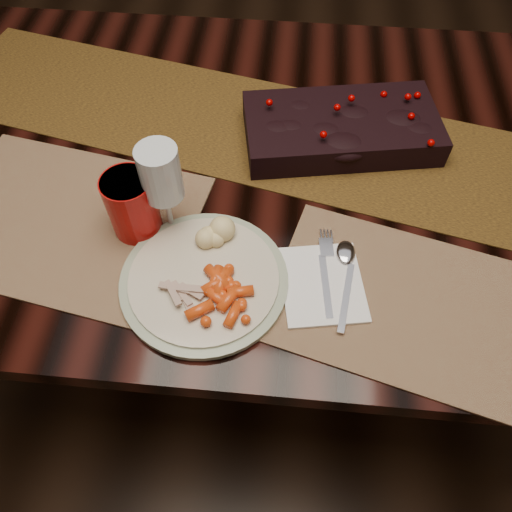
# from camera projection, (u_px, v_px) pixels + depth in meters

# --- Properties ---
(floor) EXTENTS (5.00, 5.00, 0.00)m
(floor) POSITION_uv_depth(u_px,v_px,m) (254.00, 321.00, 1.65)
(floor) COLOR black
(floor) RESTS_ON ground
(dining_table) EXTENTS (1.80, 1.00, 0.75)m
(dining_table) POSITION_uv_depth(u_px,v_px,m) (254.00, 257.00, 1.34)
(dining_table) COLOR black
(dining_table) RESTS_ON floor
(table_runner) EXTENTS (1.59, 0.66, 0.00)m
(table_runner) POSITION_uv_depth(u_px,v_px,m) (279.00, 134.00, 1.06)
(table_runner) COLOR #412604
(table_runner) RESTS_ON dining_table
(centerpiece) EXTENTS (0.42, 0.27, 0.08)m
(centerpiece) POSITION_uv_depth(u_px,v_px,m) (342.00, 125.00, 1.02)
(centerpiece) COLOR black
(centerpiece) RESTS_ON table_runner
(placemat_main) EXTENTS (0.47, 0.39, 0.00)m
(placemat_main) POSITION_uv_depth(u_px,v_px,m) (396.00, 300.00, 0.83)
(placemat_main) COLOR #856548
(placemat_main) RESTS_ON dining_table
(placemat_second) EXTENTS (0.53, 0.43, 0.00)m
(placemat_second) POSITION_uv_depth(u_px,v_px,m) (65.00, 220.00, 0.93)
(placemat_second) COLOR brown
(placemat_second) RESTS_ON dining_table
(dinner_plate) EXTENTS (0.34, 0.34, 0.02)m
(dinner_plate) POSITION_uv_depth(u_px,v_px,m) (204.00, 280.00, 0.85)
(dinner_plate) COLOR beige
(dinner_plate) RESTS_ON placemat_main
(baby_carrots) EXTENTS (0.13, 0.12, 0.02)m
(baby_carrots) POSITION_uv_depth(u_px,v_px,m) (230.00, 294.00, 0.81)
(baby_carrots) COLOR #D44211
(baby_carrots) RESTS_ON dinner_plate
(mashed_potatoes) EXTENTS (0.10, 0.10, 0.05)m
(mashed_potatoes) POSITION_uv_depth(u_px,v_px,m) (218.00, 234.00, 0.86)
(mashed_potatoes) COLOR beige
(mashed_potatoes) RESTS_ON dinner_plate
(turkey_shreds) EXTENTS (0.09, 0.09, 0.02)m
(turkey_shreds) POSITION_uv_depth(u_px,v_px,m) (181.00, 297.00, 0.81)
(turkey_shreds) COLOR tan
(turkey_shreds) RESTS_ON dinner_plate
(napkin) EXTENTS (0.16, 0.18, 0.01)m
(napkin) POSITION_uv_depth(u_px,v_px,m) (322.00, 284.00, 0.85)
(napkin) COLOR white
(napkin) RESTS_ON placemat_main
(fork) EXTENTS (0.04, 0.16, 0.00)m
(fork) POSITION_uv_depth(u_px,v_px,m) (326.00, 276.00, 0.85)
(fork) COLOR white
(fork) RESTS_ON napkin
(spoon) EXTENTS (0.06, 0.17, 0.00)m
(spoon) POSITION_uv_depth(u_px,v_px,m) (346.00, 283.00, 0.84)
(spoon) COLOR #A5A7B8
(spoon) RESTS_ON napkin
(red_cup) EXTENTS (0.11, 0.11, 0.12)m
(red_cup) POSITION_uv_depth(u_px,v_px,m) (132.00, 205.00, 0.87)
(red_cup) COLOR #AB0B09
(red_cup) RESTS_ON placemat_main
(wine_glass) EXTENTS (0.08, 0.08, 0.19)m
(wine_glass) POSITION_uv_depth(u_px,v_px,m) (165.00, 193.00, 0.84)
(wine_glass) COLOR silver
(wine_glass) RESTS_ON dining_table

